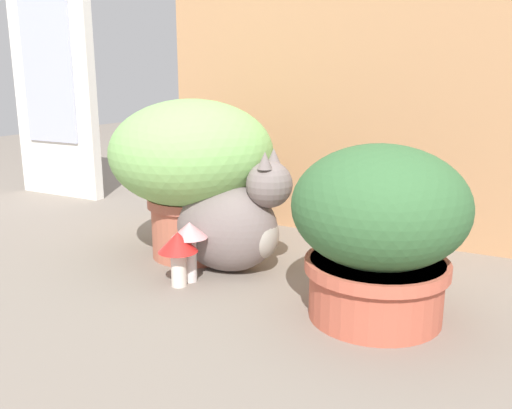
{
  "coord_description": "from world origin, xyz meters",
  "views": [
    {
      "loc": [
        0.66,
        -1.07,
        0.48
      ],
      "look_at": [
        0.08,
        0.02,
        0.18
      ],
      "focal_mm": 38.5,
      "sensor_mm": 36.0,
      "label": 1
    }
  ],
  "objects_px": {
    "cat": "(233,223)",
    "mushroom_ornament_pink": "(190,238)",
    "mushroom_ornament_red": "(178,248)",
    "leafy_planter": "(379,228)",
    "grass_planter": "(192,164)"
  },
  "relations": [
    {
      "from": "grass_planter",
      "to": "cat",
      "type": "height_order",
      "value": "grass_planter"
    },
    {
      "from": "cat",
      "to": "grass_planter",
      "type": "bearing_deg",
      "value": 160.23
    },
    {
      "from": "grass_planter",
      "to": "mushroom_ornament_red",
      "type": "xyz_separation_m",
      "value": [
        0.1,
        -0.2,
        -0.16
      ]
    },
    {
      "from": "leafy_planter",
      "to": "cat",
      "type": "relative_size",
      "value": 0.91
    },
    {
      "from": "leafy_planter",
      "to": "mushroom_ornament_red",
      "type": "bearing_deg",
      "value": -173.34
    },
    {
      "from": "grass_planter",
      "to": "mushroom_ornament_pink",
      "type": "xyz_separation_m",
      "value": [
        0.1,
        -0.17,
        -0.14
      ]
    },
    {
      "from": "leafy_planter",
      "to": "mushroom_ornament_pink",
      "type": "xyz_separation_m",
      "value": [
        -0.44,
        -0.02,
        -0.08
      ]
    },
    {
      "from": "leafy_planter",
      "to": "mushroom_ornament_pink",
      "type": "bearing_deg",
      "value": -177.93
    },
    {
      "from": "grass_planter",
      "to": "mushroom_ornament_red",
      "type": "relative_size",
      "value": 3.28
    },
    {
      "from": "cat",
      "to": "mushroom_ornament_pink",
      "type": "distance_m",
      "value": 0.12
    },
    {
      "from": "grass_planter",
      "to": "mushroom_ornament_pink",
      "type": "distance_m",
      "value": 0.24
    },
    {
      "from": "mushroom_ornament_red",
      "to": "mushroom_ornament_pink",
      "type": "bearing_deg",
      "value": 78.04
    },
    {
      "from": "cat",
      "to": "mushroom_ornament_pink",
      "type": "relative_size",
      "value": 2.67
    },
    {
      "from": "grass_planter",
      "to": "leafy_planter",
      "type": "height_order",
      "value": "grass_planter"
    },
    {
      "from": "leafy_planter",
      "to": "cat",
      "type": "bearing_deg",
      "value": 166.26
    }
  ]
}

